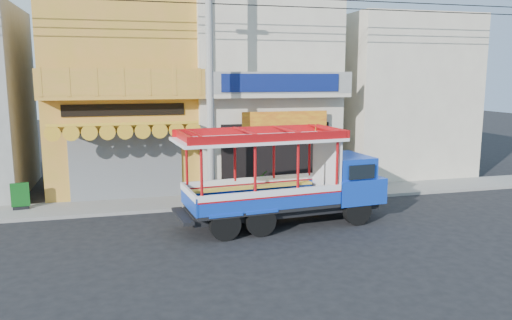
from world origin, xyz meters
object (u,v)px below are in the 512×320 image
(utility_pole, at_px, (214,70))
(songthaew_truck, at_px, (296,178))
(green_sign, at_px, (20,198))
(potted_plant_a, at_px, (257,183))
(potted_plant_c, at_px, (355,178))

(utility_pole, bearing_deg, songthaew_truck, -51.15)
(utility_pole, xyz_separation_m, green_sign, (-6.86, 1.03, -4.51))
(songthaew_truck, bearing_deg, potted_plant_a, 94.81)
(utility_pole, height_order, potted_plant_c, utility_pole)
(utility_pole, relative_size, green_sign, 29.50)
(songthaew_truck, distance_m, potted_plant_c, 5.15)
(green_sign, height_order, potted_plant_a, green_sign)
(potted_plant_a, bearing_deg, green_sign, 120.48)
(potted_plant_a, relative_size, potted_plant_c, 0.91)
(utility_pole, distance_m, green_sign, 8.28)
(utility_pole, distance_m, potted_plant_c, 7.46)
(potted_plant_a, xyz_separation_m, potted_plant_c, (4.10, -0.36, 0.05))
(potted_plant_c, bearing_deg, green_sign, -87.00)
(utility_pole, distance_m, potted_plant_a, 4.93)
(songthaew_truck, distance_m, potted_plant_a, 3.86)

